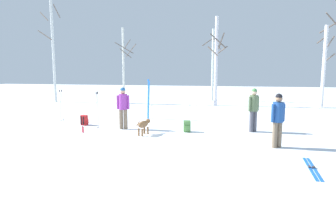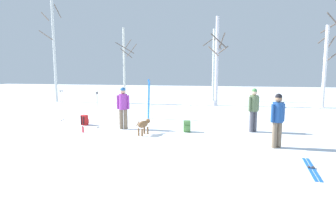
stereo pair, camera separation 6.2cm
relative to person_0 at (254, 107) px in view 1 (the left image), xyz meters
The scene contains 17 objects.
ground_plane 4.55m from the person_0, 143.12° to the right, with size 60.00×60.00×0.00m, color white.
person_0 is the anchor object (origin of this frame).
person_1 5.19m from the person_0, behind, with size 0.51×0.34×1.72m.
person_2 2.21m from the person_0, 77.71° to the right, with size 0.46×0.34×1.72m.
dog 4.31m from the person_0, 163.30° to the right, with size 0.39×0.87×0.57m.
ski_pair_planted_0 5.14m from the person_0, 156.53° to the left, with size 0.18×0.16×1.94m.
ski_pair_lying_0 4.22m from the person_0, 76.46° to the right, with size 0.35×1.70×0.05m.
ski_poles_0 8.53m from the person_0, behind, with size 0.07×0.27×1.50m.
ski_poles_1 6.22m from the person_0, behind, with size 0.07×0.23×1.54m.
backpack_0 7.16m from the person_0, behind, with size 0.31×0.33×0.44m.
backpack_1 2.70m from the person_0, 169.40° to the right, with size 0.30×0.32×0.44m.
water_bottle_0 6.70m from the person_0, 168.85° to the right, with size 0.07×0.07×0.25m.
birch_tree_0 15.42m from the person_0, 149.83° to the left, with size 1.31×1.32×7.25m.
birch_tree_1 11.12m from the person_0, 135.55° to the left, with size 1.22×1.76×5.21m.
birch_tree_2 10.78m from the person_0, 99.60° to the left, with size 1.46×1.43×5.36m.
birch_tree_3 8.03m from the person_0, 101.19° to the left, with size 1.31×1.32×5.76m.
birch_tree_4 9.60m from the person_0, 56.88° to the left, with size 1.26×1.44×5.72m.
Camera 1 is at (2.13, -8.62, 2.51)m, focal length 30.20 mm.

